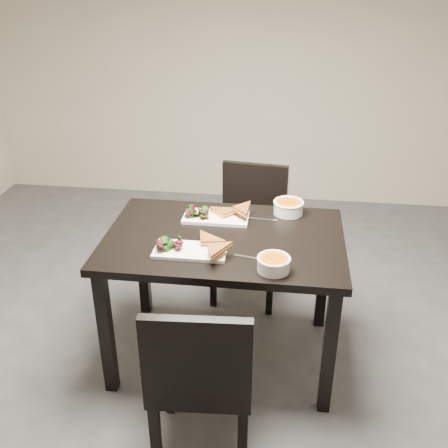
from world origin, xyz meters
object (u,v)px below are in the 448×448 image
object	(u,v)px
soup_bowl_far	(289,206)
chair_far	(251,224)
soup_bowl_near	(274,263)
chair_near	(200,375)
plate_near	(190,251)
table	(224,253)
plate_far	(216,217)

from	to	relation	value
soup_bowl_far	chair_far	bearing A→B (deg)	121.74
chair_far	soup_bowl_near	xyz separation A→B (m)	(0.18, -0.97, 0.30)
chair_near	plate_near	world-z (taller)	chair_near
table	soup_bowl_far	xyz separation A→B (m)	(0.31, 0.31, 0.14)
chair_near	soup_bowl_far	world-z (taller)	chair_near
soup_bowl_far	plate_near	bearing A→B (deg)	-132.64
table	soup_bowl_near	bearing A→B (deg)	-48.02
soup_bowl_near	soup_bowl_far	distance (m)	0.60
soup_bowl_near	table	bearing A→B (deg)	131.98
table	chair_near	xyz separation A→B (m)	(-0.01, -0.70, -0.17)
table	chair_far	size ratio (longest dim) A/B	1.41
chair_far	plate_far	world-z (taller)	chair_far
plate_far	table	bearing A→B (deg)	-70.49
chair_near	plate_far	world-z (taller)	chair_near
table	plate_near	xyz separation A→B (m)	(-0.14, -0.18, 0.11)
chair_near	soup_bowl_near	world-z (taller)	chair_near
table	soup_bowl_near	world-z (taller)	soup_bowl_near
chair_near	soup_bowl_near	size ratio (longest dim) A/B	5.58
plate_near	chair_near	bearing A→B (deg)	-75.90
chair_far	soup_bowl_near	distance (m)	1.03
table	plate_near	world-z (taller)	plate_near
chair_near	plate_near	xyz separation A→B (m)	(-0.13, 0.52, 0.27)
soup_bowl_near	plate_far	xyz separation A→B (m)	(-0.33, 0.48, -0.03)
chair_far	table	bearing A→B (deg)	-90.23
chair_far	soup_bowl_far	xyz separation A→B (m)	(0.23, -0.37, 0.31)
chair_far	chair_near	bearing A→B (deg)	-86.99
chair_near	soup_bowl_near	bearing A→B (deg)	53.11
soup_bowl_near	soup_bowl_far	xyz separation A→B (m)	(0.05, 0.60, 0.00)
chair_near	plate_far	distance (m)	0.93
plate_near	soup_bowl_far	xyz separation A→B (m)	(0.45, 0.49, 0.03)
plate_far	chair_near	bearing A→B (deg)	-86.07
plate_near	soup_bowl_far	world-z (taller)	soup_bowl_far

